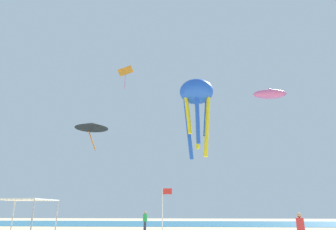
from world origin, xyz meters
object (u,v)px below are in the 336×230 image
Objects in this scene: canopy_tent at (24,202)px; kite_octopus_blue at (197,96)px; kite_inflatable_pink at (270,94)px; kite_diamond_orange at (126,72)px; person_leftmost at (301,227)px; banner_flag at (164,209)px; kite_delta_black at (92,126)px; person_near_tent at (145,219)px.

kite_octopus_blue is (9.79, 10.52, 10.02)m from canopy_tent.
kite_diamond_orange is at bearing 169.06° from kite_inflatable_pink.
kite_inflatable_pink is at bearing -100.37° from person_leftmost.
kite_delta_black is at bearing 122.60° from banner_flag.
canopy_tent is at bearing -6.52° from kite_delta_black.
kite_diamond_orange is at bearing 92.07° from canopy_tent.
kite_delta_black is 15.90m from kite_octopus_blue.
kite_delta_black is at bearing 115.87° from kite_octopus_blue.
banner_flag reaches higher than canopy_tent.
kite_octopus_blue reaches higher than canopy_tent.
kite_inflatable_pink is at bearing 90.56° from person_near_tent.
canopy_tent is 0.64× the size of kite_inflatable_pink.
banner_flag reaches higher than person_leftmost.
banner_flag is at bearing -122.98° from kite_inflatable_pink.
kite_diamond_orange is at bearing -54.27° from person_leftmost.
kite_inflatable_pink is 22.27m from kite_diamond_orange.
kite_inflatable_pink is at bearing 48.04° from canopy_tent.
kite_delta_black reaches higher than canopy_tent.
canopy_tent is 0.54× the size of kite_delta_black.
person_near_tent is 0.23× the size of kite_octopus_blue.
person_near_tent is 12.83m from kite_octopus_blue.
kite_inflatable_pink is 0.86× the size of kite_delta_black.
person_near_tent reaches higher than person_leftmost.
kite_delta_black is at bearing -19.92° from kite_diamond_orange.
banner_flag is at bearing -14.37° from person_near_tent.
kite_delta_black is (-10.72, 16.75, 10.19)m from banner_flag.
person_leftmost is 26.96m from kite_inflatable_pink.
canopy_tent is 0.37× the size of kite_octopus_blue.
person_near_tent is at bearing 22.96° from kite_diamond_orange.
kite_inflatable_pink is 1.28× the size of kite_diamond_orange.
banner_flag is 0.41× the size of kite_octopus_blue.
banner_flag is at bearing 20.14° from canopy_tent.
kite_octopus_blue reaches higher than kite_delta_black.
kite_diamond_orange reaches higher than kite_delta_black.
banner_flag is at bearing 16.29° from kite_delta_black.
kite_octopus_blue is 21.94m from kite_diamond_orange.
canopy_tent is 33.55m from kite_diamond_orange.
banner_flag is (-7.44, 1.48, 0.91)m from person_leftmost.
kite_octopus_blue is (-5.00, 9.30, 11.29)m from person_leftmost.
person_near_tent is 14.77m from kite_delta_black.
canopy_tent is at bearing -162.88° from kite_octopus_blue.
person_near_tent is 11.46m from banner_flag.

